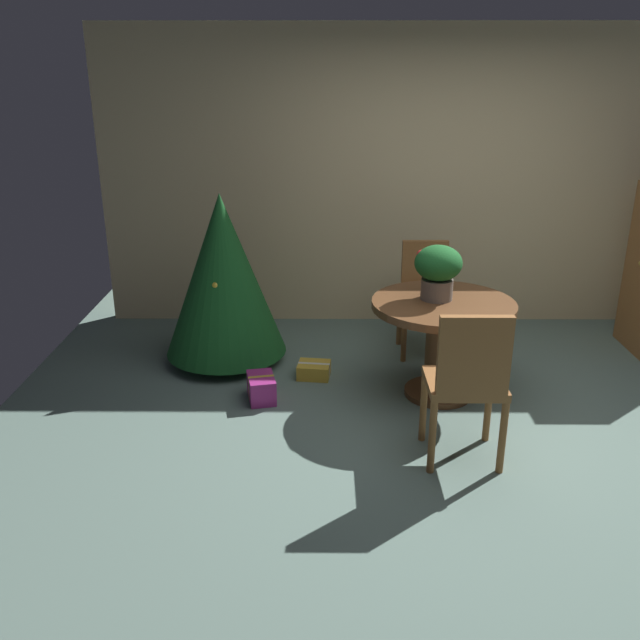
{
  "coord_description": "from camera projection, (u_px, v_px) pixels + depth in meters",
  "views": [
    {
      "loc": [
        -1.02,
        -3.88,
        2.24
      ],
      "look_at": [
        -1.05,
        0.28,
        0.69
      ],
      "focal_mm": 38.08,
      "sensor_mm": 36.0,
      "label": 1
    }
  ],
  "objects": [
    {
      "name": "ground_plane",
      "position": [
        480.0,
        434.0,
        4.41
      ],
      "size": [
        6.6,
        6.6,
        0.0
      ],
      "primitive_type": "plane",
      "color": "slate"
    },
    {
      "name": "back_wall_panel",
      "position": [
        439.0,
        180.0,
        6.02
      ],
      "size": [
        6.0,
        0.1,
        2.6
      ],
      "primitive_type": "cube",
      "color": "beige",
      "rests_on": "ground_plane"
    },
    {
      "name": "round_dining_table",
      "position": [
        442.0,
        329.0,
        4.77
      ],
      "size": [
        1.0,
        1.0,
        0.72
      ],
      "color": "brown",
      "rests_on": "ground_plane"
    },
    {
      "name": "flower_vase",
      "position": [
        438.0,
        268.0,
        4.67
      ],
      "size": [
        0.33,
        0.33,
        0.38
      ],
      "color": "#665B51",
      "rests_on": "round_dining_table"
    },
    {
      "name": "wooden_chair_far",
      "position": [
        425.0,
        290.0,
        5.56
      ],
      "size": [
        0.42,
        0.4,
        0.91
      ],
      "color": "brown",
      "rests_on": "ground_plane"
    },
    {
      "name": "wooden_chair_near",
      "position": [
        468.0,
        379.0,
        3.91
      ],
      "size": [
        0.45,
        0.41,
        0.98
      ],
      "color": "brown",
      "rests_on": "ground_plane"
    },
    {
      "name": "holiday_tree",
      "position": [
        223.0,
        275.0,
        5.29
      ],
      "size": [
        0.96,
        0.96,
        1.36
      ],
      "color": "brown",
      "rests_on": "ground_plane"
    },
    {
      "name": "gift_box_gold",
      "position": [
        314.0,
        370.0,
        5.22
      ],
      "size": [
        0.27,
        0.24,
        0.11
      ],
      "color": "gold",
      "rests_on": "ground_plane"
    },
    {
      "name": "gift_box_purple",
      "position": [
        261.0,
        388.0,
        4.85
      ],
      "size": [
        0.24,
        0.31,
        0.18
      ],
      "color": "#9E287A",
      "rests_on": "ground_plane"
    }
  ]
}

